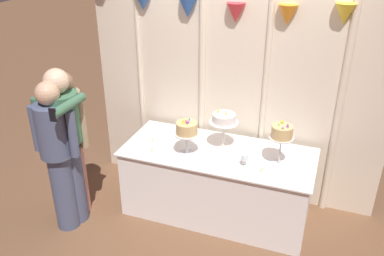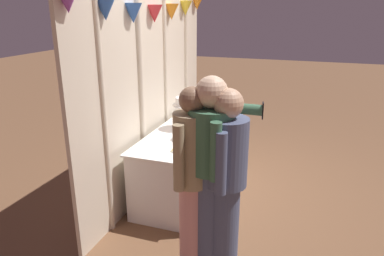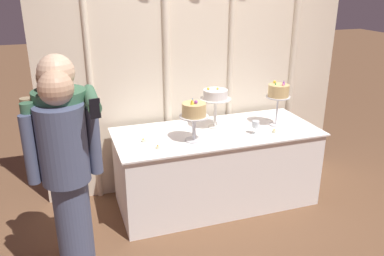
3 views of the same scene
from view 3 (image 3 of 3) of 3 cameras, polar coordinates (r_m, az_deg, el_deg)
name	(u,v)px [view 3 (image 3 of 3)]	position (r m, az deg, el deg)	size (l,w,h in m)	color
ground_plane	(219,205)	(4.05, 3.89, -11.07)	(24.00, 24.00, 0.00)	brown
draped_curtain	(200,59)	(4.09, 1.22, 9.92)	(3.22, 0.19, 2.54)	beige
cake_table	(216,167)	(3.94, 3.47, -5.62)	(1.96, 0.85, 0.76)	white
cake_display_leftmost	(194,112)	(3.47, 0.29, 2.30)	(0.26, 0.26, 0.40)	silver
cake_display_center	(215,97)	(3.79, 3.40, 4.54)	(0.30, 0.30, 0.41)	silver
cake_display_rightmost	(278,93)	(3.93, 12.38, 5.02)	(0.24, 0.24, 0.46)	silver
wine_glass	(256,125)	(3.73, 9.18, 0.49)	(0.07, 0.07, 0.13)	silver
tealight_far_left	(143,141)	(3.56, -7.06, -1.83)	(0.04, 0.04, 0.03)	beige
tealight_near_left	(158,147)	(3.40, -4.98, -2.80)	(0.04, 0.04, 0.04)	beige
tealight_near_right	(274,131)	(3.82, 11.75, -0.48)	(0.04, 0.04, 0.04)	beige
guest_man_pink_jacket	(62,160)	(3.04, -18.31, -4.36)	(0.45, 0.35, 1.61)	#D6938E
guest_girl_blue_dress	(67,162)	(2.90, -17.61, -4.77)	(0.48, 0.59, 1.69)	#4C5675
guest_man_dark_suit	(67,176)	(2.81, -17.65, -6.63)	(0.49, 0.33, 1.61)	#4C5675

